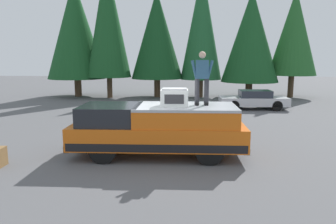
{
  "coord_description": "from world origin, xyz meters",
  "views": [
    {
      "loc": [
        -10.14,
        -0.81,
        3.15
      ],
      "look_at": [
        0.5,
        -0.33,
        1.35
      ],
      "focal_mm": 34.57,
      "sensor_mm": 36.0,
      "label": 1
    }
  ],
  "objects_px": {
    "pickup_truck": "(158,129)",
    "person_on_truck_bed": "(202,77)",
    "parked_car_silver": "(254,100)",
    "compressor_unit": "(174,97)"
  },
  "relations": [
    {
      "from": "pickup_truck",
      "to": "person_on_truck_bed",
      "type": "distance_m",
      "value": 2.18
    },
    {
      "from": "pickup_truck",
      "to": "parked_car_silver",
      "type": "bearing_deg",
      "value": -27.6
    },
    {
      "from": "pickup_truck",
      "to": "compressor_unit",
      "type": "distance_m",
      "value": 1.19
    },
    {
      "from": "person_on_truck_bed",
      "to": "parked_car_silver",
      "type": "height_order",
      "value": "person_on_truck_bed"
    },
    {
      "from": "compressor_unit",
      "to": "parked_car_silver",
      "type": "height_order",
      "value": "compressor_unit"
    },
    {
      "from": "compressor_unit",
      "to": "parked_car_silver",
      "type": "xyz_separation_m",
      "value": [
        10.05,
        -4.64,
        -1.35
      ]
    },
    {
      "from": "compressor_unit",
      "to": "pickup_truck",
      "type": "bearing_deg",
      "value": 72.46
    },
    {
      "from": "compressor_unit",
      "to": "parked_car_silver",
      "type": "relative_size",
      "value": 0.2
    },
    {
      "from": "person_on_truck_bed",
      "to": "parked_car_silver",
      "type": "xyz_separation_m",
      "value": [
        9.75,
        -3.78,
        -1.97
      ]
    },
    {
      "from": "parked_car_silver",
      "to": "person_on_truck_bed",
      "type": "bearing_deg",
      "value": 158.79
    }
  ]
}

